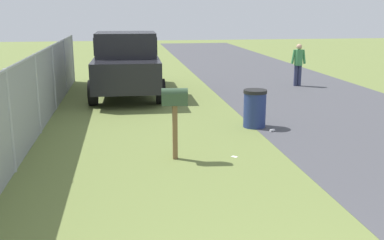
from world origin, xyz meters
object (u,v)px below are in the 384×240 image
at_px(mailbox, 175,103).
at_px(pedestrian, 298,62).
at_px(trash_bin, 255,108).
at_px(pickup_truck, 127,62).

bearing_deg(mailbox, pedestrian, -29.67).
bearing_deg(mailbox, trash_bin, -40.32).
xyz_separation_m(pickup_truck, trash_bin, (-4.78, -3.00, -0.65)).
height_order(mailbox, pedestrian, pedestrian).
bearing_deg(pedestrian, pickup_truck, 101.99).
bearing_deg(pedestrian, mailbox, 149.01).
xyz_separation_m(pickup_truck, pedestrian, (0.83, -6.31, -0.21)).
distance_m(pickup_truck, pedestrian, 6.37).
distance_m(mailbox, trash_bin, 3.10).
relative_size(pickup_truck, trash_bin, 6.05).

